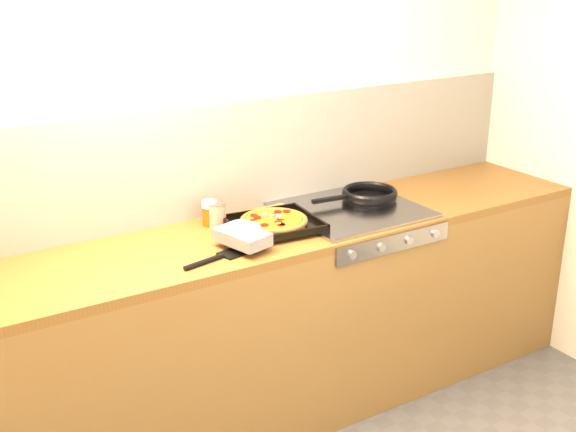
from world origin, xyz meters
TOP-DOWN VIEW (x-y plane):
  - room_shell at (0.00, 1.39)m, footprint 3.20×3.20m
  - counter_run at (0.00, 1.10)m, footprint 3.20×0.62m
  - stovetop at (0.45, 1.10)m, footprint 0.60×0.56m
  - pizza_on_tray at (-0.03, 1.06)m, footprint 0.50×0.41m
  - frying_pan at (0.59, 1.15)m, footprint 0.45×0.29m
  - tomato_can at (-0.15, 1.24)m, footprint 0.09×0.09m
  - juice_glass at (-0.17, 1.28)m, footprint 0.08×0.08m
  - wooden_spoon at (0.11, 1.31)m, footprint 0.30×0.04m
  - black_spatula at (-0.32, 0.92)m, footprint 0.29×0.11m

SIDE VIEW (x-z plane):
  - counter_run at x=0.00m, z-range 0.00..0.90m
  - stovetop at x=0.45m, z-range 0.90..0.92m
  - black_spatula at x=-0.32m, z-range 0.90..0.92m
  - wooden_spoon at x=0.11m, z-range 0.90..0.92m
  - frying_pan at x=0.59m, z-range 0.92..0.96m
  - pizza_on_tray at x=-0.03m, z-range 0.91..0.97m
  - tomato_can at x=-0.15m, z-range 0.90..1.01m
  - juice_glass at x=-0.17m, z-range 0.90..1.01m
  - room_shell at x=0.00m, z-range -0.45..2.75m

